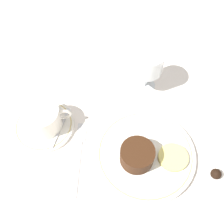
# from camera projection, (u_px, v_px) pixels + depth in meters

# --- Properties ---
(ground_plane) EXTENTS (3.00, 3.00, 0.00)m
(ground_plane) POSITION_uv_depth(u_px,v_px,m) (142.00, 146.00, 0.63)
(ground_plane) COLOR white
(dinner_plate) EXTENTS (0.23, 0.23, 0.01)m
(dinner_plate) POSITION_uv_depth(u_px,v_px,m) (146.00, 154.00, 0.61)
(dinner_plate) COLOR white
(dinner_plate) RESTS_ON ground_plane
(saucer) EXTENTS (0.15, 0.15, 0.01)m
(saucer) POSITION_uv_depth(u_px,v_px,m) (44.00, 125.00, 0.65)
(saucer) COLOR white
(saucer) RESTS_ON ground_plane
(coffee_cup) EXTENTS (0.11, 0.09, 0.06)m
(coffee_cup) POSITION_uv_depth(u_px,v_px,m) (43.00, 118.00, 0.62)
(coffee_cup) COLOR white
(coffee_cup) RESTS_ON saucer
(spoon) EXTENTS (0.06, 0.11, 0.00)m
(spoon) POSITION_uv_depth(u_px,v_px,m) (63.00, 123.00, 0.65)
(spoon) COLOR silver
(spoon) RESTS_ON saucer
(wine_glass) EXTENTS (0.08, 0.08, 0.12)m
(wine_glass) POSITION_uv_depth(u_px,v_px,m) (148.00, 64.00, 0.65)
(wine_glass) COLOR silver
(wine_glass) RESTS_ON ground_plane
(fork) EXTENTS (0.05, 0.19, 0.01)m
(fork) POSITION_uv_depth(u_px,v_px,m) (80.00, 149.00, 0.62)
(fork) COLOR silver
(fork) RESTS_ON ground_plane
(dessert_cake) EXTENTS (0.08, 0.08, 0.04)m
(dessert_cake) POSITION_uv_depth(u_px,v_px,m) (137.00, 155.00, 0.58)
(dessert_cake) COLOR #381E0F
(dessert_cake) RESTS_ON dinner_plate
(pineapple_slice) EXTENTS (0.07, 0.07, 0.01)m
(pineapple_slice) POSITION_uv_depth(u_px,v_px,m) (173.00, 157.00, 0.59)
(pineapple_slice) COLOR #EFE075
(pineapple_slice) RESTS_ON dinner_plate
(chocolate_truffle) EXTENTS (0.02, 0.02, 0.02)m
(chocolate_truffle) POSITION_uv_depth(u_px,v_px,m) (216.00, 174.00, 0.58)
(chocolate_truffle) COLOR black
(chocolate_truffle) RESTS_ON ground_plane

